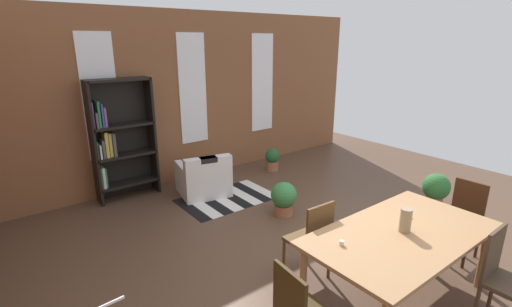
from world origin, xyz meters
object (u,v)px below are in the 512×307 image
object	(u,v)px
potted_plant_window	(284,198)
dining_chair_head_right	(463,217)
dining_table	(401,239)
dining_chair_far_left	(312,238)
dining_chair_near_right	(503,276)
potted_plant_corner	(272,159)
armchair_white	(204,179)
vase_on_table	(406,220)
bookshelf_tall	(119,139)
potted_plant_by_shelf	(436,189)

from	to	relation	value
potted_plant_window	dining_chair_head_right	bearing A→B (deg)	-64.76
dining_table	potted_plant_window	world-z (taller)	dining_table
dining_chair_far_left	dining_chair_near_right	size ratio (longest dim) A/B	1.00
potted_plant_corner	dining_chair_near_right	bearing A→B (deg)	-103.27
armchair_white	potted_plant_corner	xyz separation A→B (m)	(1.73, 0.21, -0.03)
vase_on_table	bookshelf_tall	xyz separation A→B (m)	(-1.38, 4.30, 0.13)
armchair_white	dining_chair_head_right	bearing A→B (deg)	-66.37
vase_on_table	potted_plant_corner	bearing A→B (deg)	68.52
dining_table	vase_on_table	world-z (taller)	vase_on_table
dining_chair_near_right	potted_plant_corner	distance (m)	4.71
vase_on_table	potted_plant_by_shelf	world-z (taller)	vase_on_table
bookshelf_tall	armchair_white	bearing A→B (deg)	-31.52
potted_plant_window	dining_chair_far_left	bearing A→B (deg)	-120.68
dining_chair_head_right	potted_plant_corner	xyz separation A→B (m)	(0.15, 3.81, -0.27)
dining_chair_near_right	armchair_white	size ratio (longest dim) A/B	1.00
potted_plant_by_shelf	potted_plant_window	bearing A→B (deg)	148.31
potted_plant_corner	potted_plant_window	world-z (taller)	potted_plant_window
dining_chair_near_right	dining_chair_head_right	bearing A→B (deg)	39.83
potted_plant_corner	bookshelf_tall	bearing A→B (deg)	170.21
dining_table	dining_chair_far_left	world-z (taller)	dining_chair_far_left
dining_chair_head_right	potted_plant_window	bearing A→B (deg)	115.24
potted_plant_by_shelf	dining_chair_near_right	bearing A→B (deg)	-140.78
armchair_white	dining_chair_near_right	bearing A→B (deg)	-81.56
vase_on_table	dining_chair_head_right	world-z (taller)	vase_on_table
armchair_white	bookshelf_tall	bearing A→B (deg)	148.48
dining_chair_far_left	potted_plant_corner	distance (m)	3.64
dining_chair_head_right	armchair_white	world-z (taller)	dining_chair_head_right
vase_on_table	dining_chair_near_right	xyz separation A→B (m)	(0.42, -0.77, -0.38)
vase_on_table	potted_plant_by_shelf	xyz separation A→B (m)	(2.42, 0.86, -0.57)
dining_table	potted_plant_corner	distance (m)	4.13
potted_plant_window	dining_table	bearing A→B (deg)	-99.61
bookshelf_tall	vase_on_table	bearing A→B (deg)	-72.18
vase_on_table	dining_chair_far_left	size ratio (longest dim) A/B	0.26
bookshelf_tall	potted_plant_window	distance (m)	2.85
potted_plant_by_shelf	dining_table	bearing A→B (deg)	-160.63
potted_plant_by_shelf	potted_plant_corner	distance (m)	3.09
bookshelf_tall	potted_plant_window	xyz separation A→B (m)	(1.72, -2.16, -0.74)
bookshelf_tall	potted_plant_window	size ratio (longest dim) A/B	3.79
dining_table	bookshelf_tall	xyz separation A→B (m)	(-1.35, 4.30, 0.33)
potted_plant_corner	armchair_white	bearing A→B (deg)	-173.07
dining_table	dining_chair_head_right	distance (m)	1.39
dining_chair_far_left	dining_chair_head_right	distance (m)	1.98
dining_chair_head_right	bookshelf_tall	world-z (taller)	bookshelf_tall
dining_chair_far_left	potted_plant_by_shelf	distance (m)	2.91
vase_on_table	dining_chair_far_left	bearing A→B (deg)	122.15
dining_chair_far_left	dining_chair_head_right	size ratio (longest dim) A/B	1.00
dining_chair_near_right	potted_plant_window	distance (m)	2.93
dining_chair_near_right	dining_table	bearing A→B (deg)	120.25
armchair_white	potted_plant_by_shelf	world-z (taller)	armchair_white
vase_on_table	bookshelf_tall	size ratio (longest dim) A/B	0.12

